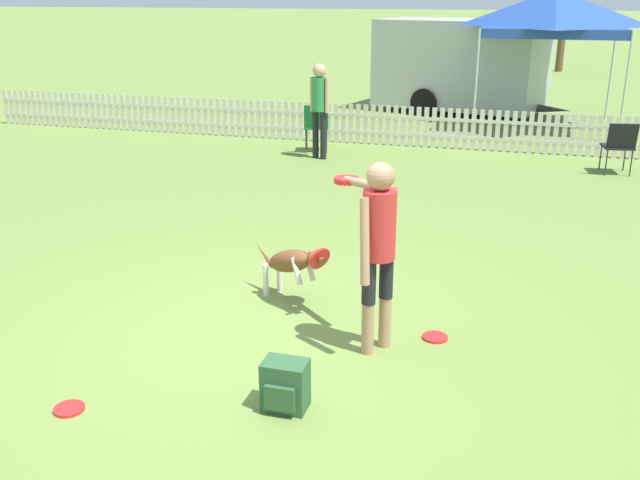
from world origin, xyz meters
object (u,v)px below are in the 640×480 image
frisbee_near_handler (69,409)px  equipment_trailer (461,64)px  handler_person (377,235)px  backpack_on_grass (285,386)px  spectator_standing (319,101)px  folding_chair_blue_left (316,123)px  frisbee_near_dog (435,337)px  leaping_dog (292,262)px  canopy_tent_main (554,13)px  folding_chair_center (620,143)px

frisbee_near_handler → equipment_trailer: bearing=84.5°
frisbee_near_handler → handler_person: bearing=38.8°
backpack_on_grass → spectator_standing: 8.49m
folding_chair_blue_left → equipment_trailer: 6.13m
frisbee_near_handler → frisbee_near_dog: (2.48, 1.92, 0.00)m
backpack_on_grass → leaping_dog: bearing=106.4°
frisbee_near_handler → spectator_standing: bearing=93.5°
equipment_trailer → canopy_tent_main: bearing=-22.5°
canopy_tent_main → spectator_standing: (-4.05, -4.59, -1.45)m
leaping_dog → spectator_standing: spectator_standing is taller
handler_person → canopy_tent_main: bearing=28.0°
folding_chair_blue_left → canopy_tent_main: bearing=-150.7°
handler_person → frisbee_near_dog: 1.19m
equipment_trailer → backpack_on_grass: bearing=-74.3°
leaping_dog → folding_chair_blue_left: 7.09m
backpack_on_grass → spectator_standing: bearing=104.2°
leaping_dog → spectator_standing: size_ratio=0.57×
leaping_dog → backpack_on_grass: (0.53, -1.81, -0.26)m
frisbee_near_handler → folding_chair_center: folding_chair_center is taller
folding_chair_blue_left → canopy_tent_main: 6.21m
folding_chair_blue_left → frisbee_near_handler: bearing=80.0°
backpack_on_grass → canopy_tent_main: 13.13m
handler_person → frisbee_near_handler: (-1.98, -1.60, -1.03)m
frisbee_near_dog → spectator_standing: bearing=114.1°
spectator_standing → leaping_dog: bearing=124.6°
handler_person → backpack_on_grass: (-0.44, -1.12, -0.86)m
frisbee_near_dog → folding_chair_blue_left: (-3.22, 7.24, 0.55)m
handler_person → canopy_tent_main: size_ratio=0.56×
frisbee_near_handler → folding_chair_blue_left: 9.20m
handler_person → frisbee_near_handler: handler_person is taller
frisbee_near_handler → spectator_standing: size_ratio=0.13×
canopy_tent_main → folding_chair_blue_left: bearing=-136.1°
frisbee_near_handler → frisbee_near_dog: same height
leaping_dog → folding_chair_center: (3.65, 6.57, 0.09)m
backpack_on_grass → equipment_trailer: equipment_trailer is taller
folding_chair_center → equipment_trailer: size_ratio=0.18×
folding_chair_blue_left → folding_chair_center: folding_chair_blue_left is taller
frisbee_near_dog → canopy_tent_main: size_ratio=0.08×
canopy_tent_main → spectator_standing: size_ratio=1.73×
folding_chair_blue_left → spectator_standing: (0.21, -0.50, 0.50)m
folding_chair_center → equipment_trailer: (-3.23, 6.00, 0.67)m
frisbee_near_handler → backpack_on_grass: (1.54, 0.47, 0.18)m
backpack_on_grass → folding_chair_blue_left: size_ratio=0.42×
spectator_standing → folding_chair_blue_left: bearing=-46.5°
frisbee_near_dog → backpack_on_grass: backpack_on_grass is taller
canopy_tent_main → frisbee_near_handler: bearing=-104.9°
frisbee_near_dog → equipment_trailer: equipment_trailer is taller
backpack_on_grass → canopy_tent_main: bearing=81.2°
folding_chair_blue_left → folding_chair_center: size_ratio=1.04×
folding_chair_center → spectator_standing: 5.23m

